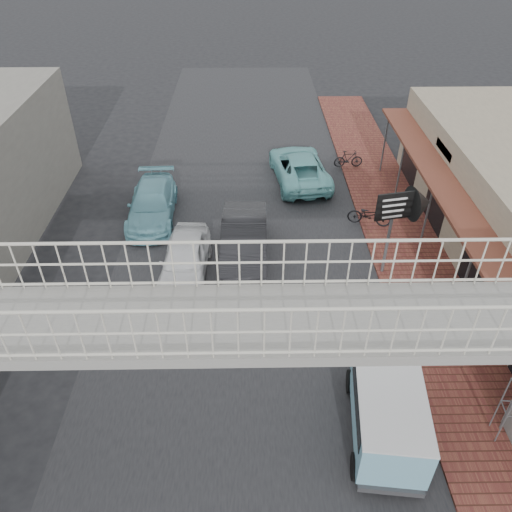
{
  "coord_description": "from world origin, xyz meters",
  "views": [
    {
      "loc": [
        0.2,
        -10.83,
        11.84
      ],
      "look_at": [
        0.42,
        2.55,
        1.8
      ],
      "focal_mm": 35.0,
      "sensor_mm": 36.0,
      "label": 1
    }
  ],
  "objects_px": {
    "white_hatchback": "(185,259)",
    "arrow_sign": "(418,204)",
    "angkot_van": "(388,406)",
    "dark_sedan": "(244,241)",
    "angkot_far": "(152,204)",
    "motorcycle_near": "(369,215)",
    "motorcycle_far": "(348,159)",
    "angkot_curb": "(299,167)"
  },
  "relations": [
    {
      "from": "dark_sedan",
      "to": "motorcycle_far",
      "type": "bearing_deg",
      "value": 56.38
    },
    {
      "from": "dark_sedan",
      "to": "arrow_sign",
      "type": "distance_m",
      "value": 6.46
    },
    {
      "from": "angkot_van",
      "to": "motorcycle_near",
      "type": "xyz_separation_m",
      "value": [
        1.62,
        10.06,
        -0.59
      ]
    },
    {
      "from": "white_hatchback",
      "to": "angkot_far",
      "type": "distance_m",
      "value": 4.41
    },
    {
      "from": "white_hatchback",
      "to": "motorcycle_far",
      "type": "xyz_separation_m",
      "value": [
        7.48,
        8.55,
        -0.17
      ]
    },
    {
      "from": "angkot_far",
      "to": "motorcycle_near",
      "type": "height_order",
      "value": "angkot_far"
    },
    {
      "from": "dark_sedan",
      "to": "arrow_sign",
      "type": "bearing_deg",
      "value": -6.81
    },
    {
      "from": "motorcycle_near",
      "to": "dark_sedan",
      "type": "bearing_deg",
      "value": 127.62
    },
    {
      "from": "white_hatchback",
      "to": "angkot_van",
      "type": "height_order",
      "value": "angkot_van"
    },
    {
      "from": "angkot_curb",
      "to": "motorcycle_near",
      "type": "bearing_deg",
      "value": 114.8
    },
    {
      "from": "angkot_far",
      "to": "motorcycle_far",
      "type": "bearing_deg",
      "value": 24.07
    },
    {
      "from": "angkot_curb",
      "to": "white_hatchback",
      "type": "bearing_deg",
      "value": 49.46
    },
    {
      "from": "angkot_far",
      "to": "dark_sedan",
      "type": "bearing_deg",
      "value": -39.29
    },
    {
      "from": "white_hatchback",
      "to": "motorcycle_near",
      "type": "relative_size",
      "value": 2.27
    },
    {
      "from": "white_hatchback",
      "to": "motorcycle_far",
      "type": "distance_m",
      "value": 11.36
    },
    {
      "from": "white_hatchback",
      "to": "angkot_curb",
      "type": "distance_m",
      "value": 8.82
    },
    {
      "from": "arrow_sign",
      "to": "angkot_far",
      "type": "bearing_deg",
      "value": 147.02
    },
    {
      "from": "white_hatchback",
      "to": "angkot_curb",
      "type": "bearing_deg",
      "value": 59.03
    },
    {
      "from": "arrow_sign",
      "to": "white_hatchback",
      "type": "bearing_deg",
      "value": 169.01
    },
    {
      "from": "motorcycle_near",
      "to": "arrow_sign",
      "type": "height_order",
      "value": "arrow_sign"
    },
    {
      "from": "dark_sedan",
      "to": "angkot_far",
      "type": "height_order",
      "value": "dark_sedan"
    },
    {
      "from": "angkot_curb",
      "to": "motorcycle_near",
      "type": "distance_m",
      "value": 4.96
    },
    {
      "from": "dark_sedan",
      "to": "motorcycle_near",
      "type": "bearing_deg",
      "value": 23.8
    },
    {
      "from": "white_hatchback",
      "to": "arrow_sign",
      "type": "relative_size",
      "value": 1.19
    },
    {
      "from": "motorcycle_far",
      "to": "motorcycle_near",
      "type": "bearing_deg",
      "value": 176.04
    },
    {
      "from": "angkot_far",
      "to": "arrow_sign",
      "type": "xyz_separation_m",
      "value": [
        10.05,
        -3.92,
        2.24
      ]
    },
    {
      "from": "angkot_curb",
      "to": "angkot_van",
      "type": "relative_size",
      "value": 1.31
    },
    {
      "from": "angkot_far",
      "to": "arrow_sign",
      "type": "height_order",
      "value": "arrow_sign"
    },
    {
      "from": "angkot_curb",
      "to": "motorcycle_near",
      "type": "xyz_separation_m",
      "value": [
        2.62,
        -4.21,
        -0.14
      ]
    },
    {
      "from": "angkot_van",
      "to": "motorcycle_near",
      "type": "bearing_deg",
      "value": 87.64
    },
    {
      "from": "dark_sedan",
      "to": "arrow_sign",
      "type": "height_order",
      "value": "arrow_sign"
    },
    {
      "from": "motorcycle_near",
      "to": "motorcycle_far",
      "type": "relative_size",
      "value": 1.24
    },
    {
      "from": "motorcycle_near",
      "to": "white_hatchback",
      "type": "bearing_deg",
      "value": 128.01
    },
    {
      "from": "white_hatchback",
      "to": "angkot_far",
      "type": "height_order",
      "value": "white_hatchback"
    },
    {
      "from": "angkot_far",
      "to": "arrow_sign",
      "type": "relative_size",
      "value": 1.35
    },
    {
      "from": "dark_sedan",
      "to": "motorcycle_far",
      "type": "distance_m",
      "value": 9.26
    },
    {
      "from": "angkot_curb",
      "to": "motorcycle_far",
      "type": "height_order",
      "value": "angkot_curb"
    },
    {
      "from": "angkot_far",
      "to": "motorcycle_near",
      "type": "bearing_deg",
      "value": -7.21
    },
    {
      "from": "dark_sedan",
      "to": "angkot_van",
      "type": "xyz_separation_m",
      "value": [
        3.68,
        -7.86,
        0.36
      ]
    },
    {
      "from": "angkot_curb",
      "to": "angkot_van",
      "type": "bearing_deg",
      "value": 86.9
    },
    {
      "from": "motorcycle_near",
      "to": "arrow_sign",
      "type": "distance_m",
      "value": 3.92
    },
    {
      "from": "angkot_curb",
      "to": "arrow_sign",
      "type": "height_order",
      "value": "arrow_sign"
    }
  ]
}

